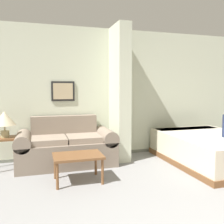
{
  "coord_description": "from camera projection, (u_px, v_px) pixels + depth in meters",
  "views": [
    {
      "loc": [
        -1.63,
        -1.23,
        1.4
      ],
      "look_at": [
        -0.58,
        2.24,
        1.05
      ],
      "focal_mm": 40.0,
      "sensor_mm": 36.0,
      "label": 1
    }
  ],
  "objects": [
    {
      "name": "bed",
      "position": [
        210.0,
        148.0,
        4.69
      ],
      "size": [
        1.55,
        2.11,
        0.53
      ],
      "color": "brown",
      "rests_on": "ground_plane"
    },
    {
      "name": "coffee_table",
      "position": [
        78.0,
        158.0,
        3.71
      ],
      "size": [
        0.72,
        0.51,
        0.41
      ],
      "color": "brown",
      "rests_on": "ground_plane"
    },
    {
      "name": "wall_partition_pillar",
      "position": [
        120.0,
        93.0,
        4.87
      ],
      "size": [
        0.24,
        0.67,
        2.6
      ],
      "color": "beige",
      "rests_on": "ground_plane"
    },
    {
      "name": "side_table",
      "position": [
        5.0,
        144.0,
        4.27
      ],
      "size": [
        0.39,
        0.39,
        0.56
      ],
      "color": "brown",
      "rests_on": "ground_plane"
    },
    {
      "name": "table_lamp",
      "position": [
        4.0,
        119.0,
        4.23
      ],
      "size": [
        0.37,
        0.37,
        0.45
      ],
      "color": "tan",
      "rests_on": "side_table"
    },
    {
      "name": "couch",
      "position": [
        66.0,
        147.0,
        4.57
      ],
      "size": [
        1.77,
        0.84,
        0.87
      ],
      "color": "gray",
      "rests_on": "ground_plane"
    },
    {
      "name": "wall_back",
      "position": [
        117.0,
        93.0,
        5.27
      ],
      "size": [
        6.89,
        0.16,
        2.6
      ],
      "color": "beige",
      "rests_on": "ground_plane"
    }
  ]
}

